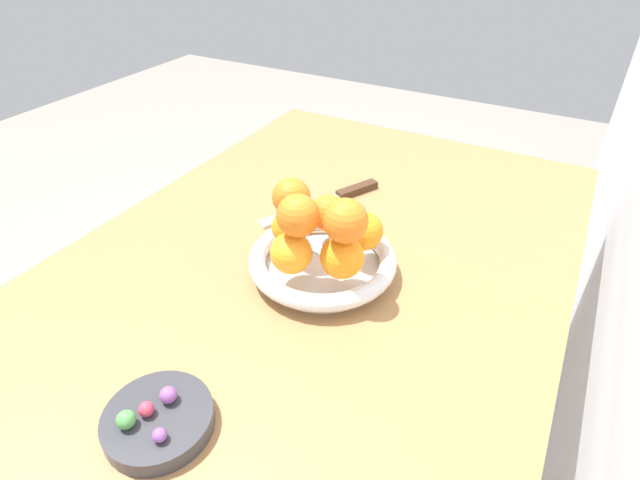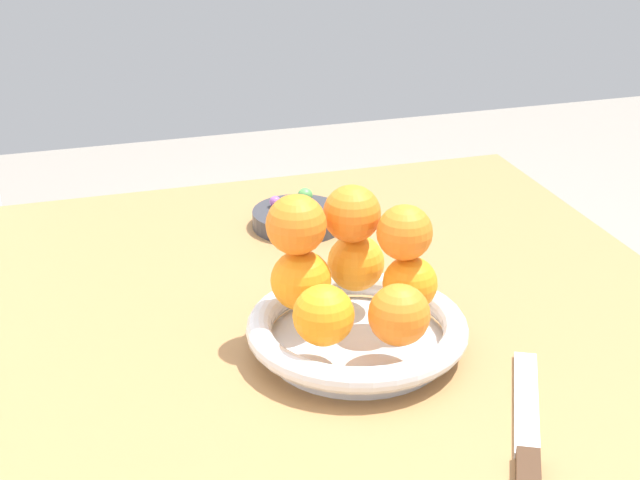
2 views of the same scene
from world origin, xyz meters
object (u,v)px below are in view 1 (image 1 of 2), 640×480
object	(u,v)px
orange_0	(329,213)
candy_ball_2	(159,435)
orange_7	(346,221)
candy_ball_3	(170,396)
orange_5	(291,197)
orange_6	(298,216)
orange_4	(362,233)
orange_1	(290,227)
candy_ball_1	(126,420)
orange_2	(291,253)
dining_table	(319,295)
fruit_bowl	(323,262)
orange_3	(342,257)
candy_ball_0	(146,409)
knife	(332,199)
candy_dish	(162,422)

from	to	relation	value
orange_0	candy_ball_2	distance (m)	0.41
orange_7	candy_ball_3	size ratio (longest dim) A/B	3.17
orange_5	orange_6	size ratio (longest dim) A/B	0.94
orange_5	orange_4	bearing A→B (deg)	112.32
orange_6	candy_ball_2	xyz separation A→B (m)	(0.29, 0.01, -0.10)
orange_1	candy_ball_1	xyz separation A→B (m)	(0.35, 0.01, -0.04)
orange_2	orange_4	size ratio (longest dim) A/B	1.02
dining_table	orange_5	size ratio (longest dim) A/B	19.59
fruit_bowl	candy_ball_1	size ratio (longest dim) A/B	11.04
orange_3	orange_7	xyz separation A→B (m)	(0.00, 0.00, 0.06)
orange_3	candy_ball_0	bearing A→B (deg)	-16.36
dining_table	candy_ball_3	xyz separation A→B (m)	(0.34, 0.00, 0.12)
candy_ball_3	knife	size ratio (longest dim) A/B	0.08
orange_0	candy_ball_1	xyz separation A→B (m)	(0.41, -0.02, -0.04)
fruit_bowl	orange_4	xyz separation A→B (m)	(-0.04, 0.05, 0.05)
orange_6	candy_ball_0	world-z (taller)	orange_6
orange_1	candy_ball_3	xyz separation A→B (m)	(0.30, 0.03, -0.04)
dining_table	orange_0	size ratio (longest dim) A/B	18.44
candy_ball_0	knife	xyz separation A→B (m)	(-0.53, -0.05, -0.03)
candy_ball_3	knife	xyz separation A→B (m)	(-0.50, -0.06, -0.03)
orange_1	candy_ball_1	bearing A→B (deg)	1.73
orange_0	orange_1	size ratio (longest dim) A/B	1.07
orange_5	candy_ball_1	bearing A→B (deg)	0.63
knife	candy_ball_3	bearing A→B (deg)	7.07
dining_table	knife	bearing A→B (deg)	-159.63
orange_4	orange_6	world-z (taller)	orange_6
orange_0	candy_ball_3	world-z (taller)	orange_0
orange_1	orange_5	world-z (taller)	orange_5
orange_6	orange_4	bearing A→B (deg)	146.32
orange_0	orange_5	world-z (taller)	orange_5
orange_1	orange_6	size ratio (longest dim) A/B	0.94
dining_table	candy_ball_0	xyz separation A→B (m)	(0.37, -0.01, 0.12)
orange_1	orange_3	world-z (taller)	orange_3
orange_2	candy_ball_1	bearing A→B (deg)	-5.41
dining_table	orange_6	bearing A→B (deg)	11.57
candy_ball_1	orange_3	bearing A→B (deg)	163.32
candy_ball_3	candy_dish	bearing A→B (deg)	2.75
candy_ball_0	candy_ball_2	xyz separation A→B (m)	(0.02, 0.03, -0.00)
orange_5	orange_0	bearing A→B (deg)	156.02
orange_3	orange_6	distance (m)	0.09
orange_3	candy_ball_1	size ratio (longest dim) A/B	3.04
candy_dish	orange_7	world-z (taller)	orange_7
fruit_bowl	candy_dish	size ratio (longest dim) A/B	1.87
orange_6	orange_2	bearing A→B (deg)	-44.86
orange_4	orange_5	distance (m)	0.12
orange_2	knife	distance (m)	0.28
orange_4	orange_0	bearing A→B (deg)	-109.71
candy_ball_0	candy_ball_2	distance (m)	0.04
orange_4	candy_ball_1	xyz separation A→B (m)	(0.39, -0.09, -0.04)
fruit_bowl	orange_0	size ratio (longest dim) A/B	3.77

